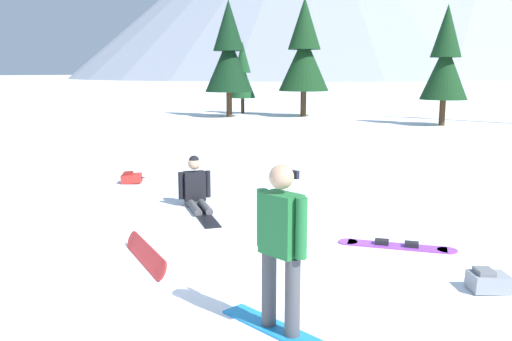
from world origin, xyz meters
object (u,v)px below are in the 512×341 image
loose_snowboard_far_spare (146,253)px  backpack_red (131,178)px  snowboarder_foreground (281,246)px  pine_tree_broad (229,54)px  loose_snowboard_near_left (396,245)px  pine_tree_tall (243,75)px  snowboarder_midground (196,190)px  backpack_grey (488,281)px  pine_tree_twin (445,60)px  pine_tree_slender (304,52)px

loose_snowboard_far_spare → backpack_red: 5.55m
snowboarder_foreground → pine_tree_broad: size_ratio=0.26×
loose_snowboard_near_left → pine_tree_tall: 26.76m
backpack_red → pine_tree_broad: (-7.83, 17.41, 3.45)m
snowboarder_midground → loose_snowboard_near_left: 4.03m
pine_tree_broad → pine_tree_tall: bearing=103.9°
backpack_grey → backpack_red: size_ratio=0.99×
snowboarder_foreground → pine_tree_twin: size_ratio=0.30×
snowboarder_midground → snowboarder_foreground: bearing=-46.5°
loose_snowboard_near_left → backpack_grey: bearing=-39.7°
backpack_grey → pine_tree_tall: bearing=125.5°
backpack_grey → pine_tree_tall: (-16.48, 23.07, 2.28)m
pine_tree_twin → pine_tree_broad: (-11.71, -0.49, 0.47)m
pine_tree_broad → pine_tree_twin: bearing=2.4°
loose_snowboard_far_spare → backpack_red: (-3.78, 4.06, -0.00)m
loose_snowboard_near_left → pine_tree_slender: bearing=116.7°
pine_tree_twin → pine_tree_slender: (-8.09, 1.86, 0.56)m
loose_snowboard_near_left → pine_tree_twin: (-2.73, 19.67, 3.09)m
backpack_red → pine_tree_broad: bearing=114.2°
loose_snowboard_near_left → pine_tree_twin: bearing=97.9°
snowboarder_foreground → pine_tree_twin: (-2.38, 22.90, 2.21)m
backpack_grey → pine_tree_broad: 25.97m
backpack_grey → pine_tree_tall: 28.44m
backpack_red → pine_tree_slender: (-4.21, 19.76, 3.55)m
loose_snowboard_far_spare → pine_tree_slender: size_ratio=0.22×
loose_snowboard_far_spare → pine_tree_twin: bearing=89.7°
pine_tree_twin → pine_tree_slender: pine_tree_slender is taller
backpack_red → pine_tree_tall: size_ratio=0.12×
snowboarder_midground → backpack_red: 2.90m
snowboarder_foreground → pine_tree_broad: 26.61m
pine_tree_twin → pine_tree_slender: 8.32m
snowboarder_foreground → loose_snowboard_far_spare: size_ratio=1.16×
loose_snowboard_far_spare → loose_snowboard_near_left: bearing=38.9°
pine_tree_broad → loose_snowboard_far_spare: bearing=-61.6°
backpack_grey → pine_tree_slender: bearing=118.3°
snowboarder_midground → backpack_grey: snowboarder_midground is taller
backpack_red → pine_tree_tall: 22.01m
backpack_red → pine_tree_tall: bearing=112.9°
snowboarder_midground → pine_tree_slender: bearing=108.1°
loose_snowboard_far_spare → loose_snowboard_near_left: (2.83, 2.28, -0.11)m
snowboarder_midground → pine_tree_twin: 19.32m
snowboarder_midground → backpack_grey: 5.61m
snowboarder_foreground → pine_tree_tall: pine_tree_tall is taller
loose_snowboard_far_spare → pine_tree_broad: 24.65m
backpack_red → pine_tree_twin: 18.55m
snowboarder_foreground → pine_tree_slender: (-10.47, 24.76, 2.78)m
backpack_grey → pine_tree_twin: pine_tree_twin is taller
loose_snowboard_far_spare → snowboarder_foreground: bearing=-20.9°
backpack_red → pine_tree_slender: size_ratio=0.08×
backpack_grey → loose_snowboard_near_left: bearing=140.3°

